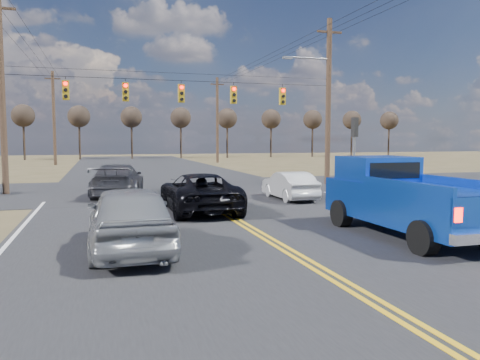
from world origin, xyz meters
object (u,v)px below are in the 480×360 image
object	(u,v)px
dgrey_car_queue	(118,180)
black_suv	(199,192)
silver_suv	(130,218)
white_car_queue	(289,186)
cross_car_east_near	(373,168)
pickup_truck	(404,198)

from	to	relation	value
dgrey_car_queue	black_suv	bearing A→B (deg)	123.72
silver_suv	white_car_queue	xyz separation A→B (m)	(7.68, 8.15, -0.20)
dgrey_car_queue	cross_car_east_near	xyz separation A→B (m)	(17.46, 5.01, -0.01)
white_car_queue	dgrey_car_queue	size ratio (longest dim) A/B	0.72
pickup_truck	silver_suv	xyz separation A→B (m)	(-7.68, 0.32, -0.24)
cross_car_east_near	black_suv	bearing A→B (deg)	128.12
cross_car_east_near	dgrey_car_queue	bearing A→B (deg)	107.32
pickup_truck	cross_car_east_near	world-z (taller)	pickup_truck
silver_suv	black_suv	distance (m)	6.45
black_suv	cross_car_east_near	bearing A→B (deg)	-143.00
cross_car_east_near	white_car_queue	bearing A→B (deg)	132.15
white_car_queue	silver_suv	bearing A→B (deg)	47.05
dgrey_car_queue	pickup_truck	bearing A→B (deg)	130.69
white_car_queue	black_suv	bearing A→B (deg)	27.16
black_suv	cross_car_east_near	xyz separation A→B (m)	(14.67, 10.98, 0.03)
white_car_queue	cross_car_east_near	xyz separation A→B (m)	(9.93, 8.58, 0.13)
silver_suv	cross_car_east_near	size ratio (longest dim) A/B	1.05
white_car_queue	dgrey_car_queue	world-z (taller)	dgrey_car_queue
white_car_queue	cross_car_east_near	world-z (taller)	cross_car_east_near
dgrey_car_queue	cross_car_east_near	distance (m)	18.17
pickup_truck	cross_car_east_near	size ratio (longest dim) A/B	1.27
pickup_truck	silver_suv	bearing A→B (deg)	176.92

